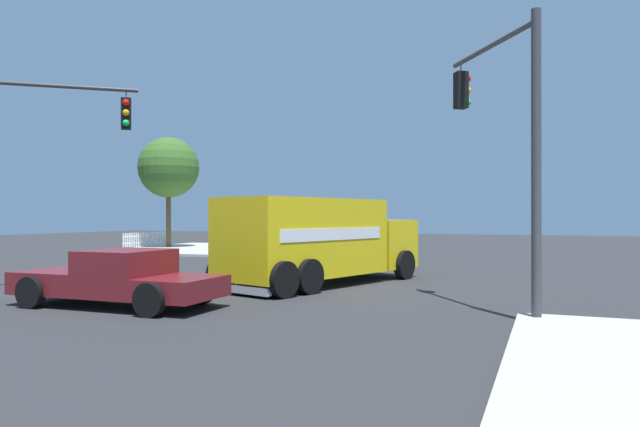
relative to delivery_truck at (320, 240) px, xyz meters
name	(u,v)px	position (x,y,z in m)	size (l,w,h in m)	color
ground_plane	(333,277)	(-2.47, -0.46, -1.43)	(100.00, 100.00, 0.00)	#2B2B2D
sidewalk_corner_near	(218,249)	(-14.84, -12.83, -1.36)	(11.37, 11.37, 0.14)	#B2ADA0
delivery_truck	(320,240)	(0.00, 0.00, 0.00)	(8.04, 4.85, 2.73)	yellow
traffic_light_primary	(34,150)	(4.56, -7.19, 2.70)	(2.76, 3.44, 6.30)	#38383D
traffic_light_secondary	(507,125)	(3.70, 5.98, 2.81)	(3.17, 2.25, 6.31)	#38383D
pickup_maroon	(119,276)	(5.94, -2.89, -0.70)	(2.27, 5.21, 1.38)	maroon
pedestrian_near_corner	(218,233)	(-13.71, -12.17, -0.28)	(0.24, 0.53, 1.77)	black
picket_fence_run	(148,239)	(-14.84, -18.27, -0.81)	(4.96, 0.05, 0.95)	white
shade_tree_near	(169,168)	(-14.63, -16.46, 3.91)	(3.97, 3.97, 7.21)	brown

